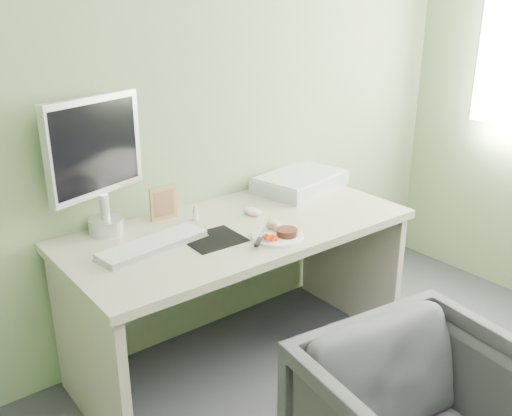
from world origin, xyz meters
TOP-DOWN VIEW (x-y plane):
  - wall_back at (0.00, 2.00)m, footprint 3.50×0.00m
  - desk at (0.00, 1.62)m, footprint 1.60×0.75m
  - plate at (0.05, 1.41)m, footprint 0.23×0.23m
  - steak at (0.08, 1.38)m, footprint 0.12×0.12m
  - potato_pile at (0.08, 1.47)m, footprint 0.10×0.08m
  - carrot_heap at (-0.00, 1.39)m, footprint 0.06×0.06m
  - steak_knife at (-0.05, 1.40)m, footprint 0.17×0.14m
  - mousepad at (-0.18, 1.56)m, footprint 0.25×0.22m
  - keyboard at (-0.42, 1.65)m, footprint 0.49×0.20m
  - computer_mouse at (0.13, 1.69)m, footprint 0.08×0.11m
  - photo_frame at (-0.23, 1.90)m, footprint 0.13×0.02m
  - eyedrop_bottle at (-0.12, 1.80)m, footprint 0.03×0.03m
  - scanner at (0.57, 1.84)m, footprint 0.53×0.41m
  - monitor at (-0.51, 1.94)m, footprint 0.49×0.21m

SIDE VIEW (x-z plane):
  - desk at x=0.00m, z-range 0.18..0.91m
  - mousepad at x=-0.18m, z-range 0.73..0.73m
  - plate at x=0.05m, z-range 0.73..0.74m
  - keyboard at x=-0.42m, z-range 0.74..0.76m
  - computer_mouse at x=0.13m, z-range 0.73..0.77m
  - steak_knife at x=-0.05m, z-range 0.75..0.76m
  - steak at x=0.08m, z-range 0.74..0.77m
  - carrot_heap at x=0.00m, z-range 0.74..0.78m
  - eyedrop_bottle at x=-0.12m, z-range 0.73..0.80m
  - potato_pile at x=0.08m, z-range 0.74..0.79m
  - scanner at x=0.57m, z-range 0.73..0.80m
  - photo_frame at x=-0.23m, z-range 0.73..0.89m
  - monitor at x=-0.51m, z-range 0.77..1.37m
  - wall_back at x=0.00m, z-range -0.40..3.10m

